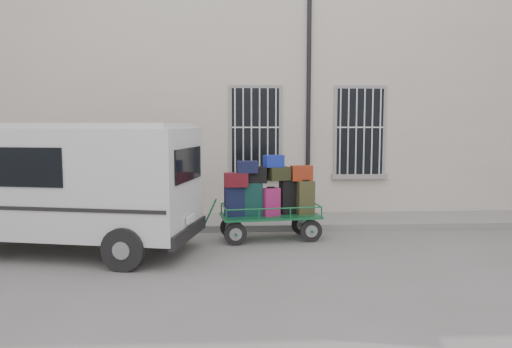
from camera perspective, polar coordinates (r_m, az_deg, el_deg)
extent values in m
plane|color=slate|center=(10.13, 3.15, -8.27)|extent=(80.00, 80.00, 0.00)
cube|color=#BFB3A3|center=(15.31, 0.92, 7.81)|extent=(24.00, 5.00, 6.00)
cylinder|color=black|center=(12.85, 6.01, 7.28)|extent=(0.11, 0.11, 5.60)
cube|color=black|center=(12.76, -0.07, 4.85)|extent=(1.20, 0.08, 2.20)
cube|color=gray|center=(12.81, -0.07, -0.34)|extent=(1.45, 0.22, 0.12)
cube|color=black|center=(13.19, 11.77, 4.76)|extent=(1.20, 0.08, 2.20)
cube|color=gray|center=(13.24, 11.69, -0.26)|extent=(1.45, 0.22, 0.12)
cube|color=gray|center=(12.25, 2.01, -5.44)|extent=(24.00, 1.70, 0.15)
cylinder|color=black|center=(10.15, -2.35, -6.87)|extent=(0.47, 0.12, 0.47)
cylinder|color=gray|center=(10.15, -2.35, -6.87)|extent=(0.27, 0.12, 0.26)
cylinder|color=black|center=(10.84, -2.89, -6.06)|extent=(0.47, 0.12, 0.47)
cylinder|color=gray|center=(10.84, -2.89, -6.06)|extent=(0.27, 0.12, 0.26)
cylinder|color=black|center=(10.49, 6.32, -6.49)|extent=(0.47, 0.12, 0.47)
cylinder|color=gray|center=(10.49, 6.32, -6.49)|extent=(0.27, 0.12, 0.26)
cylinder|color=black|center=(11.16, 5.26, -5.74)|extent=(0.47, 0.12, 0.47)
cylinder|color=gray|center=(11.16, 5.26, -5.74)|extent=(0.27, 0.12, 0.26)
cube|color=#166236|center=(10.57, 1.64, -4.81)|extent=(2.16, 1.19, 0.05)
cylinder|color=#166236|center=(10.36, -5.21, -4.26)|extent=(0.27, 0.07, 0.52)
cube|color=black|center=(10.41, -2.50, -3.11)|extent=(0.43, 0.33, 0.62)
cube|color=black|center=(10.36, -2.51, -1.34)|extent=(0.17, 0.15, 0.03)
cube|color=#0C2D29|center=(10.43, -0.42, -2.89)|extent=(0.44, 0.25, 0.69)
cube|color=black|center=(10.38, -0.43, -0.92)|extent=(0.19, 0.14, 0.03)
cube|color=#8D1949|center=(10.43, 1.70, -3.20)|extent=(0.41, 0.35, 0.58)
cube|color=black|center=(10.39, 1.70, -1.54)|extent=(0.16, 0.12, 0.03)
cube|color=black|center=(10.70, 3.74, -2.58)|extent=(0.41, 0.32, 0.73)
cube|color=black|center=(10.65, 3.76, -0.56)|extent=(0.16, 0.13, 0.03)
cube|color=#352F1A|center=(10.66, 5.64, -2.69)|extent=(0.40, 0.34, 0.71)
cube|color=black|center=(10.61, 5.66, -0.72)|extent=(0.16, 0.15, 0.03)
cube|color=#4D0F10|center=(10.30, -2.30, -0.66)|extent=(0.50, 0.32, 0.28)
cube|color=black|center=(10.41, 0.03, -0.07)|extent=(0.49, 0.36, 0.33)
cube|color=black|center=(10.51, 2.54, 0.05)|extent=(0.54, 0.46, 0.28)
cube|color=brown|center=(10.65, 5.23, 0.10)|extent=(0.47, 0.29, 0.32)
cube|color=black|center=(10.28, -1.00, 0.82)|extent=(0.43, 0.29, 0.24)
cube|color=navy|center=(10.45, 2.03, 1.48)|extent=(0.45, 0.34, 0.25)
cube|color=silver|center=(10.13, -20.88, -0.62)|extent=(5.13, 3.05, 1.96)
cube|color=silver|center=(10.07, -21.09, 5.18)|extent=(4.88, 2.84, 0.11)
cube|color=black|center=(9.13, -7.75, 1.11)|extent=(0.37, 1.50, 0.60)
cube|color=black|center=(9.32, -7.71, -6.59)|extent=(0.54, 1.99, 0.24)
cube|color=white|center=(9.26, -7.47, -5.09)|extent=(0.13, 0.45, 0.13)
cylinder|color=black|center=(11.95, -24.88, -4.82)|extent=(0.77, 0.39, 0.74)
cylinder|color=black|center=(8.71, -14.85, -8.28)|extent=(0.77, 0.39, 0.74)
cylinder|color=black|center=(10.52, -10.40, -5.75)|extent=(0.77, 0.39, 0.74)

